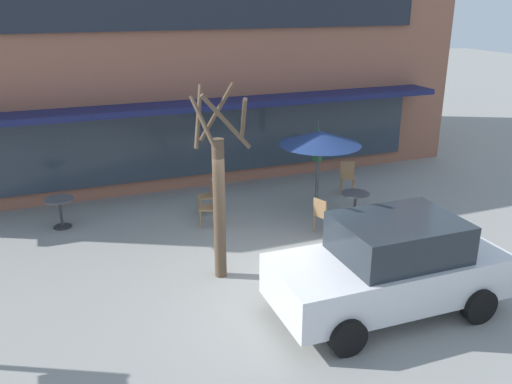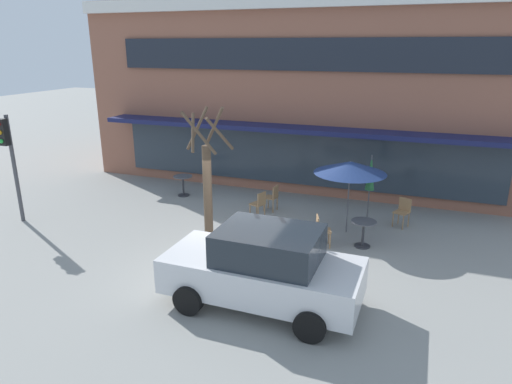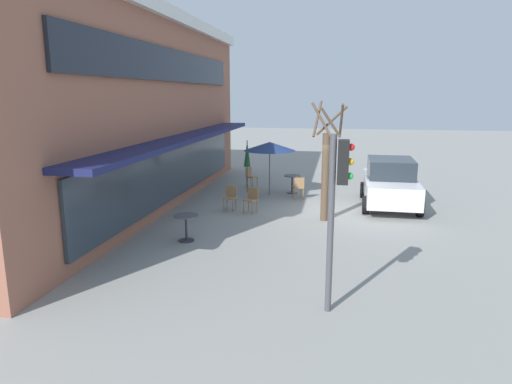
# 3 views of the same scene
# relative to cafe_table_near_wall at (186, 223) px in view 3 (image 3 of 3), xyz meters

# --- Properties ---
(ground_plane) EXTENTS (80.00, 80.00, 0.00)m
(ground_plane) POSITION_rel_cafe_table_near_wall_xyz_m (3.90, -4.27, -0.52)
(ground_plane) COLOR gray
(building_facade) EXTENTS (17.73, 9.10, 7.04)m
(building_facade) POSITION_rel_cafe_table_near_wall_xyz_m (3.90, 5.70, 3.01)
(building_facade) COLOR #935B47
(building_facade) RESTS_ON ground
(cafe_table_near_wall) EXTENTS (0.70, 0.70, 0.76)m
(cafe_table_near_wall) POSITION_rel_cafe_table_near_wall_xyz_m (0.00, 0.00, 0.00)
(cafe_table_near_wall) COLOR #333338
(cafe_table_near_wall) RESTS_ON ground
(cafe_table_streetside) EXTENTS (0.70, 0.70, 0.76)m
(cafe_table_streetside) POSITION_rel_cafe_table_near_wall_xyz_m (6.91, -2.30, 0.00)
(cafe_table_streetside) COLOR #333338
(cafe_table_streetside) RESTS_ON ground
(patio_umbrella_green_folded) EXTENTS (2.10, 2.10, 2.20)m
(patio_umbrella_green_folded) POSITION_rel_cafe_table_near_wall_xyz_m (6.32, -1.43, 1.51)
(patio_umbrella_green_folded) COLOR #4C4C51
(patio_umbrella_green_folded) RESTS_ON ground
(patio_umbrella_cream_folded) EXTENTS (0.28, 0.28, 2.20)m
(patio_umbrella_cream_folded) POSITION_rel_cafe_table_near_wall_xyz_m (6.80, -0.40, 1.11)
(patio_umbrella_cream_folded) COLOR #4C4C51
(patio_umbrella_cream_folded) RESTS_ON ground
(cafe_chair_0) EXTENTS (0.51, 0.51, 0.89)m
(cafe_chair_0) POSITION_rel_cafe_table_near_wall_xyz_m (3.46, -1.22, 0.01)
(cafe_chair_0) COLOR #9E754C
(cafe_chair_0) RESTS_ON ground
(cafe_chair_1) EXTENTS (0.50, 0.50, 0.89)m
(cafe_chair_1) POSITION_rel_cafe_table_near_wall_xyz_m (5.80, -2.66, 0.01)
(cafe_chair_1) COLOR #9E754C
(cafe_chair_1) RESTS_ON ground
(cafe_chair_2) EXTENTS (0.44, 0.44, 0.89)m
(cafe_chair_2) POSITION_rel_cafe_table_near_wall_xyz_m (3.65, -0.42, 0.01)
(cafe_chair_2) COLOR #9E754C
(cafe_chair_2) RESTS_ON ground
(cafe_chair_3) EXTENTS (0.53, 0.53, 0.89)m
(cafe_chair_3) POSITION_rel_cafe_table_near_wall_xyz_m (7.85, -0.33, 0.01)
(cafe_chair_3) COLOR #9E754C
(cafe_chair_3) RESTS_ON ground
(parked_sedan) EXTENTS (4.22, 2.07, 1.76)m
(parked_sedan) POSITION_rel_cafe_table_near_wall_xyz_m (5.31, -6.08, 0.36)
(parked_sedan) COLOR silver
(parked_sedan) RESTS_ON ground
(street_tree) EXTENTS (1.16, 1.15, 3.88)m
(street_tree) POSITION_rel_cafe_table_near_wall_xyz_m (2.89, -3.78, 1.28)
(street_tree) COLOR brown
(street_tree) RESTS_ON ground
(traffic_light_pole) EXTENTS (0.26, 0.43, 3.40)m
(traffic_light_pole) POSITION_rel_cafe_table_near_wall_xyz_m (-3.59, -4.16, 1.78)
(traffic_light_pole) COLOR #47474C
(traffic_light_pole) RESTS_ON ground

